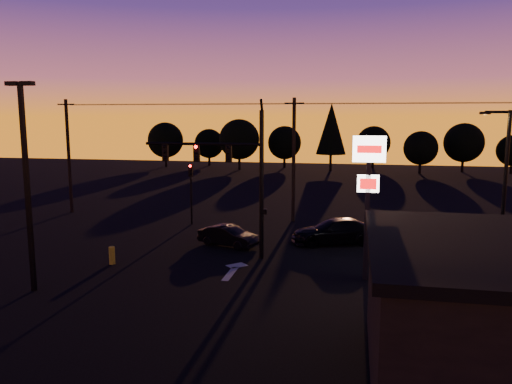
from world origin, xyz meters
TOP-DOWN VIEW (x-y plane):
  - ground at (0.00, 0.00)m, footprint 120.00×120.00m
  - lane_arrow at (0.50, 1.67)m, footprint 1.20×3.10m
  - traffic_signal_mast at (-0.10, 3.99)m, footprint 6.79×0.52m
  - secondary_signal at (-5.00, 11.49)m, footprint 0.30×0.31m
  - parking_lot_light at (-7.50, -3.00)m, footprint 1.25×0.30m
  - pylon_sign at (7.00, 1.50)m, footprint 1.50×0.28m
  - streetlight at (13.91, 5.50)m, footprint 1.55×0.35m
  - utility_pole_0 at (-16.00, 14.00)m, footprint 1.40×0.26m
  - utility_pole_1 at (2.00, 14.00)m, footprint 1.40×0.26m
  - power_wires at (2.00, 14.00)m, footprint 36.00×1.22m
  - bollard at (-5.99, 1.40)m, footprint 0.31×0.31m
  - tree_0 at (-22.00, 50.00)m, footprint 5.36×5.36m
  - tree_1 at (-16.00, 53.00)m, footprint 4.54×4.54m
  - tree_2 at (-10.00, 48.00)m, footprint 5.77×5.78m
  - tree_3 at (-4.00, 52.00)m, footprint 4.95×4.95m
  - tree_4 at (3.00, 49.00)m, footprint 4.18×4.18m
  - tree_5 at (9.00, 54.00)m, footprint 4.95×4.95m
  - tree_6 at (15.00, 48.00)m, footprint 4.54×4.54m
  - tree_7 at (21.00, 51.00)m, footprint 5.36×5.36m
  - car_mid at (-0.93, 6.19)m, footprint 3.94×2.48m
  - car_right at (5.28, 7.99)m, footprint 5.63×3.68m
  - suv_parked at (10.27, -3.97)m, footprint 2.92×4.87m

SIDE VIEW (x-z plane):
  - ground at x=0.00m, z-range 0.00..0.00m
  - lane_arrow at x=0.50m, z-range 0.00..0.01m
  - bollard at x=-5.99m, z-range 0.00..0.93m
  - car_mid at x=-0.93m, z-range 0.00..1.23m
  - suv_parked at x=10.27m, z-range 0.00..1.27m
  - car_right at x=5.28m, z-range 0.00..1.52m
  - secondary_signal at x=-5.00m, z-range 0.69..5.04m
  - tree_1 at x=-16.00m, z-range 0.58..6.29m
  - tree_6 at x=15.00m, z-range 0.58..6.29m
  - tree_3 at x=-4.00m, z-range 0.63..6.86m
  - tree_5 at x=9.00m, z-range 0.63..6.86m
  - tree_0 at x=-22.00m, z-range 0.69..7.43m
  - tree_7 at x=21.00m, z-range 0.69..7.43m
  - tree_2 at x=-10.00m, z-range 0.74..8.00m
  - streetlight at x=13.91m, z-range 0.42..8.42m
  - utility_pole_0 at x=-16.00m, z-range 0.09..9.09m
  - utility_pole_1 at x=2.00m, z-range 0.09..9.09m
  - pylon_sign at x=7.00m, z-range 1.51..8.31m
  - traffic_signal_mast at x=-0.10m, z-range 0.65..9.23m
  - parking_lot_light at x=-7.50m, z-range 0.70..9.84m
  - tree_4 at x=3.00m, z-range 1.18..10.68m
  - power_wires at x=2.00m, z-range 8.53..8.60m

